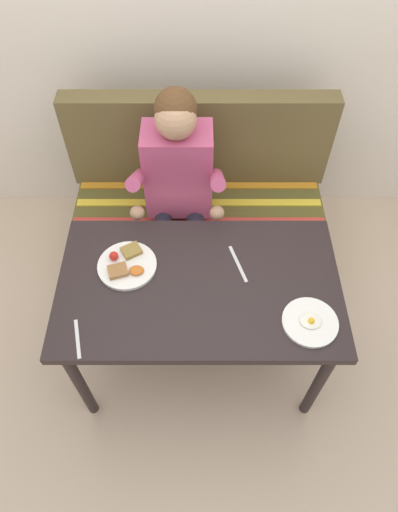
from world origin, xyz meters
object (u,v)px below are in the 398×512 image
couch (199,213)px  knife (238,264)px  fork (77,339)px  plate_eggs (310,322)px  plate_breakfast (127,264)px  table (199,293)px  person (178,183)px

couch → knife: 0.80m
fork → knife: (0.64, 0.36, 0.00)m
knife → couch: bearing=86.2°
fork → knife: bearing=15.2°
plate_eggs → fork: bearing=-175.6°
plate_breakfast → table: bearing=-15.5°
plate_eggs → knife: bearing=133.1°
person → plate_eggs: bearing=-55.1°
table → fork: (-0.47, -0.26, 0.08)m
plate_breakfast → fork: (-0.16, -0.35, -0.01)m
couch → knife: bearing=-75.7°
couch → knife: (0.17, -0.67, 0.40)m
couch → person: (-0.10, -0.17, 0.41)m
person → fork: person is taller
plate_breakfast → plate_eggs: plate_breakfast is taller
table → person: bearing=100.0°
table → knife: knife is taller
couch → fork: bearing=-114.7°
fork → couch: bearing=51.3°
couch → fork: couch is taller
couch → fork: size_ratio=8.47×
couch → plate_eggs: (0.44, -0.96, 0.41)m
person → plate_eggs: size_ratio=5.43×
table → plate_eggs: (0.44, -0.19, 0.09)m
person → knife: bearing=-60.9°
couch → plate_eggs: bearing=-65.3°
plate_breakfast → couch: bearing=65.2°
person → knife: person is taller
couch → fork: (-0.47, -1.03, 0.40)m
table → fork: fork is taller
plate_breakfast → knife: 0.48m
plate_breakfast → plate_eggs: (0.75, -0.28, -0.00)m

